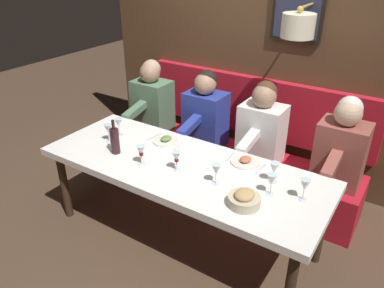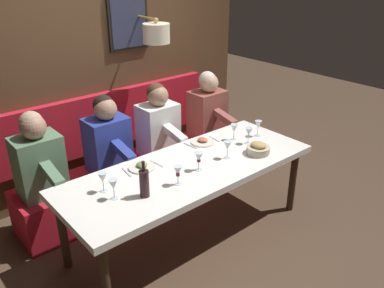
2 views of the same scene
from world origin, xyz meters
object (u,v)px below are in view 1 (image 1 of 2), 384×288
at_px(diner_nearest, 342,145).
at_px(wine_glass_1, 305,185).
at_px(diner_middle, 205,112).
at_px(diner_far, 152,98).
at_px(dining_table, 182,171).
at_px(wine_glass_5, 272,180).
at_px(wine_glass_4, 119,123).
at_px(wine_glass_0, 216,170).
at_px(wine_glass_7, 141,151).
at_px(wine_bottle, 115,140).
at_px(wine_glass_2, 274,168).
at_px(bread_bowl, 244,199).
at_px(diner_near, 262,126).
at_px(wine_glass_6, 108,129).
at_px(wine_glass_3, 176,157).

bearing_deg(diner_nearest, wine_glass_1, 176.24).
bearing_deg(diner_nearest, diner_middle, 90.00).
relative_size(diner_far, wine_glass_1, 4.82).
relative_size(dining_table, wine_glass_5, 14.35).
height_order(diner_nearest, wine_glass_4, diner_nearest).
relative_size(dining_table, diner_middle, 2.98).
height_order(wine_glass_0, wine_glass_7, same).
bearing_deg(wine_bottle, wine_glass_7, -94.94).
xyz_separation_m(diner_nearest, wine_glass_5, (-0.88, 0.27, 0.04)).
relative_size(diner_middle, wine_glass_2, 4.82).
bearing_deg(wine_glass_4, wine_glass_5, -94.55).
bearing_deg(bread_bowl, diner_near, 17.90).
distance_m(diner_nearest, wine_glass_0, 1.17).
xyz_separation_m(diner_far, wine_glass_1, (-0.82, -1.97, 0.04)).
xyz_separation_m(wine_glass_4, wine_glass_5, (-0.12, -1.54, 0.00)).
xyz_separation_m(wine_glass_0, wine_glass_2, (0.25, -0.34, 0.00)).
bearing_deg(wine_glass_7, wine_glass_0, -83.07).
distance_m(wine_glass_6, wine_bottle, 0.23).
height_order(diner_near, wine_bottle, diner_near).
relative_size(wine_glass_1, bread_bowl, 0.75).
distance_m(wine_glass_4, wine_glass_7, 0.59).
bearing_deg(wine_glass_1, wine_glass_5, 105.84).
xyz_separation_m(dining_table, diner_near, (0.88, -0.30, 0.14)).
bearing_deg(diner_far, wine_glass_3, -133.76).
bearing_deg(wine_glass_6, wine_bottle, -121.97).
height_order(diner_far, wine_glass_3, diner_far).
relative_size(wine_glass_0, wine_glass_7, 1.00).
height_order(diner_far, wine_glass_7, diner_far).
xyz_separation_m(wine_glass_0, wine_glass_3, (-0.00, 0.35, -0.00)).
bearing_deg(diner_nearest, wine_glass_2, 156.91).
bearing_deg(wine_glass_3, diner_far, 46.24).
bearing_deg(wine_glass_3, bread_bowl, -100.66).
bearing_deg(diner_far, wine_glass_4, -163.82).
height_order(wine_glass_3, wine_glass_5, same).
bearing_deg(wine_glass_0, bread_bowl, -113.04).
bearing_deg(bread_bowl, wine_glass_1, -48.31).
xyz_separation_m(wine_glass_3, wine_glass_5, (0.10, -0.74, 0.00)).
bearing_deg(wine_glass_2, wine_bottle, 103.13).
relative_size(dining_table, wine_glass_7, 14.35).
distance_m(dining_table, diner_middle, 0.95).
height_order(diner_nearest, diner_far, same).
relative_size(diner_near, wine_glass_5, 4.82).
bearing_deg(wine_bottle, diner_far, 22.58).
xyz_separation_m(wine_glass_1, wine_glass_4, (0.06, 1.75, 0.00)).
relative_size(wine_glass_0, wine_glass_2, 1.00).
height_order(wine_glass_4, wine_glass_6, same).
distance_m(diner_near, wine_bottle, 1.35).
bearing_deg(wine_glass_7, wine_glass_1, -79.35).
distance_m(wine_glass_2, wine_glass_4, 1.49).
relative_size(dining_table, wine_glass_2, 14.35).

